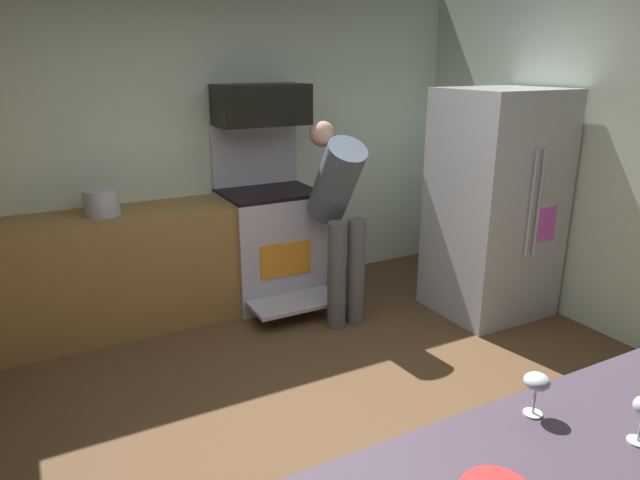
% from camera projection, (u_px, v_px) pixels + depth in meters
% --- Properties ---
extents(ground_plane, '(5.20, 4.80, 0.02)m').
position_uv_depth(ground_plane, '(323.00, 445.00, 3.04)').
color(ground_plane, brown).
extents(wall_back, '(5.20, 0.12, 2.60)m').
position_uv_depth(wall_back, '(188.00, 147.00, 4.61)').
color(wall_back, silver).
rests_on(wall_back, ground).
extents(lower_cabinet_run, '(2.40, 0.60, 0.90)m').
position_uv_depth(lower_cabinet_run, '(89.00, 276.00, 4.16)').
color(lower_cabinet_run, olive).
rests_on(lower_cabinet_run, ground).
extents(oven_range, '(0.76, 0.99, 1.47)m').
position_uv_depth(oven_range, '(270.00, 242.00, 4.78)').
color(oven_range, '#BAB7C7').
rests_on(oven_range, ground).
extents(microwave, '(0.74, 0.38, 0.32)m').
position_uv_depth(microwave, '(261.00, 105.00, 4.51)').
color(microwave, black).
rests_on(microwave, oven_range).
extents(refrigerator, '(0.84, 0.79, 1.78)m').
position_uv_depth(refrigerator, '(494.00, 204.00, 4.44)').
color(refrigerator, '#B8BCC2').
rests_on(refrigerator, ground).
extents(person_cook, '(0.31, 0.62, 1.54)m').
position_uv_depth(person_cook, '(338.00, 209.00, 4.26)').
color(person_cook, '#565656').
rests_on(person_cook, ground).
extents(wine_glass_far, '(0.08, 0.08, 0.15)m').
position_uv_depth(wine_glass_far, '(537.00, 384.00, 1.76)').
color(wine_glass_far, silver).
rests_on(wine_glass_far, counter_island).
extents(stock_pot, '(0.25, 0.25, 0.19)m').
position_uv_depth(stock_pot, '(101.00, 202.00, 4.06)').
color(stock_pot, '#B3B6C8').
rests_on(stock_pot, lower_cabinet_run).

